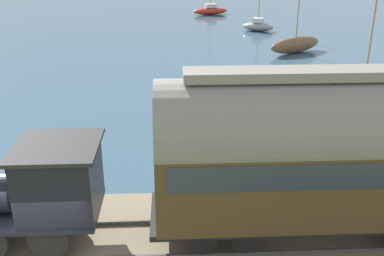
{
  "coord_description": "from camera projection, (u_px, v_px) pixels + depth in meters",
  "views": [
    {
      "loc": [
        -9.06,
        -3.35,
        8.22
      ],
      "look_at": [
        7.34,
        -4.17,
        1.52
      ],
      "focal_mm": 42.0,
      "sensor_mm": 36.0,
      "label": 1
    }
  ],
  "objects": [
    {
      "name": "harbor_water",
      "position": [
        140.0,
        21.0,
        52.28
      ],
      "size": [
        80.0,
        80.0,
        0.01
      ],
      "color": "#38566B",
      "rests_on": "ground"
    },
    {
      "name": "rail_embankment",
      "position": [
        53.0,
        252.0,
        12.52
      ],
      "size": [
        5.16,
        56.0,
        0.7
      ],
      "color": "#84755B",
      "rests_on": "ground"
    },
    {
      "name": "steam_locomotive",
      "position": [
        14.0,
        189.0,
        11.72
      ],
      "size": [
        2.21,
        6.1,
        3.27
      ],
      "color": "black",
      "rests_on": "rail_embankment"
    },
    {
      "name": "passenger_coach",
      "position": [
        322.0,
        149.0,
        11.73
      ],
      "size": [
        2.56,
        9.05,
        4.74
      ],
      "color": "black",
      "rests_on": "rail_embankment"
    },
    {
      "name": "sailboat_blue",
      "position": [
        360.0,
        114.0,
        22.04
      ],
      "size": [
        2.51,
        3.79,
        8.98
      ],
      "rotation": [
        0.0,
        0.0,
        -0.43
      ],
      "color": "#335199",
      "rests_on": "harbor_water"
    },
    {
      "name": "sailboat_red",
      "position": [
        210.0,
        10.0,
        57.01
      ],
      "size": [
        2.59,
        4.74,
        5.6
      ],
      "rotation": [
        0.0,
        0.0,
        0.26
      ],
      "color": "#B72D23",
      "rests_on": "harbor_water"
    },
    {
      "name": "sailboat_brown",
      "position": [
        295.0,
        44.0,
        36.68
      ],
      "size": [
        3.59,
        5.1,
        8.99
      ],
      "rotation": [
        0.0,
        0.0,
        0.53
      ],
      "color": "brown",
      "rests_on": "harbor_water"
    },
    {
      "name": "sailboat_gray",
      "position": [
        258.0,
        26.0,
        46.2
      ],
      "size": [
        2.86,
        3.59,
        7.68
      ],
      "rotation": [
        0.0,
        0.0,
        -0.48
      ],
      "color": "gray",
      "rests_on": "harbor_water"
    },
    {
      "name": "rowboat_off_pier",
      "position": [
        190.0,
        178.0,
        16.69
      ],
      "size": [
        1.52,
        2.56,
        0.38
      ],
      "rotation": [
        0.0,
        0.0,
        0.33
      ],
      "color": "silver",
      "rests_on": "harbor_water"
    }
  ]
}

